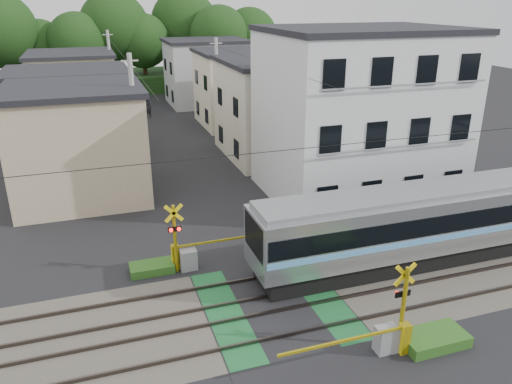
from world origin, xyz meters
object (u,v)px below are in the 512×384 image
object	(u,v)px
apartment_block	(358,114)
crossing_signal_far	(186,254)
pedestrian	(148,108)
crossing_signal_near	(390,333)

from	to	relation	value
apartment_block	crossing_signal_far	bearing A→B (deg)	-152.22
pedestrian	crossing_signal_far	bearing A→B (deg)	106.52
apartment_block	crossing_signal_near	bearing A→B (deg)	-114.22
crossing_signal_near	crossing_signal_far	distance (m)	8.95
pedestrian	apartment_block	bearing A→B (deg)	131.49
crossing_signal_near	apartment_block	world-z (taller)	apartment_block
crossing_signal_near	pedestrian	world-z (taller)	crossing_signal_near
crossing_signal_far	pedestrian	distance (m)	29.46
crossing_signal_far	apartment_block	world-z (taller)	apartment_block
crossing_signal_far	pedestrian	bearing A→B (deg)	85.84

